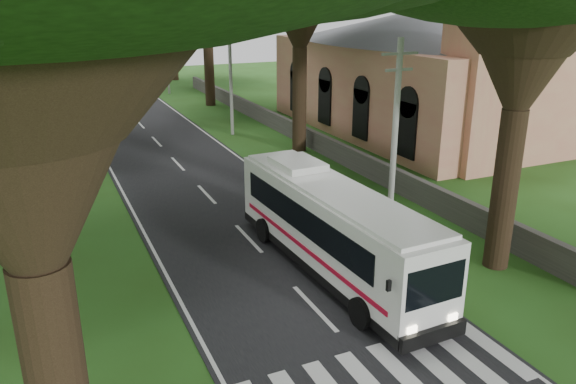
{
  "coord_description": "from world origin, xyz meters",
  "views": [
    {
      "loc": [
        -7.22,
        -11.93,
        9.38
      ],
      "look_at": [
        1.3,
        6.93,
        2.2
      ],
      "focal_mm": 35.0,
      "sensor_mm": 36.0,
      "label": 1
    }
  ],
  "objects_px": {
    "pole_mid": "(231,76)",
    "distant_car_a": "(110,101)",
    "coach_bus": "(332,226)",
    "pedestrian": "(39,278)",
    "distant_car_b": "(85,82)",
    "pole_far": "(167,52)",
    "pole_near": "(395,137)",
    "church": "(415,64)",
    "distant_car_c": "(105,74)"
  },
  "relations": [
    {
      "from": "pole_mid",
      "to": "distant_car_a",
      "type": "bearing_deg",
      "value": 115.46
    },
    {
      "from": "coach_bus",
      "to": "pedestrian",
      "type": "xyz_separation_m",
      "value": [
        -9.64,
        1.71,
        -0.79
      ]
    },
    {
      "from": "distant_car_b",
      "to": "pole_far",
      "type": "bearing_deg",
      "value": -26.48
    },
    {
      "from": "pedestrian",
      "to": "distant_car_b",
      "type": "bearing_deg",
      "value": -1.29
    },
    {
      "from": "distant_car_a",
      "to": "pedestrian",
      "type": "relative_size",
      "value": 2.12
    },
    {
      "from": "distant_car_b",
      "to": "pedestrian",
      "type": "relative_size",
      "value": 2.16
    },
    {
      "from": "coach_bus",
      "to": "distant_car_b",
      "type": "height_order",
      "value": "coach_bus"
    },
    {
      "from": "pole_near",
      "to": "church",
      "type": "bearing_deg",
      "value": 51.5
    },
    {
      "from": "coach_bus",
      "to": "distant_car_c",
      "type": "relative_size",
      "value": 2.31
    },
    {
      "from": "pole_near",
      "to": "distant_car_c",
      "type": "relative_size",
      "value": 1.69
    },
    {
      "from": "pedestrian",
      "to": "distant_car_a",
      "type": "bearing_deg",
      "value": -5.31
    },
    {
      "from": "distant_car_b",
      "to": "pedestrian",
      "type": "xyz_separation_m",
      "value": [
        -5.86,
        -47.29,
        0.24
      ]
    },
    {
      "from": "church",
      "to": "distant_car_b",
      "type": "xyz_separation_m",
      "value": [
        -19.88,
        31.63,
        -4.22
      ]
    },
    {
      "from": "pole_far",
      "to": "pedestrian",
      "type": "height_order",
      "value": "pole_far"
    },
    {
      "from": "church",
      "to": "pole_near",
      "type": "height_order",
      "value": "church"
    },
    {
      "from": "pedestrian",
      "to": "coach_bus",
      "type": "bearing_deg",
      "value": -94.31
    },
    {
      "from": "church",
      "to": "distant_car_a",
      "type": "xyz_separation_m",
      "value": [
        -19.05,
        18.49,
        -4.2
      ]
    },
    {
      "from": "coach_bus",
      "to": "pole_mid",
      "type": "bearing_deg",
      "value": 78.01
    },
    {
      "from": "coach_bus",
      "to": "distant_car_a",
      "type": "relative_size",
      "value": 2.77
    },
    {
      "from": "coach_bus",
      "to": "distant_car_a",
      "type": "xyz_separation_m",
      "value": [
        -2.94,
        35.87,
        -1.02
      ]
    },
    {
      "from": "distant_car_b",
      "to": "church",
      "type": "bearing_deg",
      "value": -40.65
    },
    {
      "from": "pole_mid",
      "to": "pedestrian",
      "type": "height_order",
      "value": "pole_mid"
    },
    {
      "from": "pedestrian",
      "to": "distant_car_c",
      "type": "bearing_deg",
      "value": -3.47
    },
    {
      "from": "pole_mid",
      "to": "coach_bus",
      "type": "bearing_deg",
      "value": -99.72
    },
    {
      "from": "pole_mid",
      "to": "coach_bus",
      "type": "relative_size",
      "value": 0.73
    },
    {
      "from": "church",
      "to": "distant_car_b",
      "type": "distance_m",
      "value": 37.59
    },
    {
      "from": "pole_mid",
      "to": "pole_far",
      "type": "xyz_separation_m",
      "value": [
        0.0,
        20.0,
        0.0
      ]
    },
    {
      "from": "pole_near",
      "to": "pole_mid",
      "type": "bearing_deg",
      "value": 90.0
    },
    {
      "from": "pole_near",
      "to": "distant_car_b",
      "type": "relative_size",
      "value": 1.99
    },
    {
      "from": "distant_car_c",
      "to": "pole_mid",
      "type": "bearing_deg",
      "value": 108.72
    },
    {
      "from": "pole_mid",
      "to": "pedestrian",
      "type": "xyz_separation_m",
      "value": [
        -13.37,
        -20.12,
        -3.25
      ]
    },
    {
      "from": "distant_car_b",
      "to": "distant_car_c",
      "type": "distance_m",
      "value": 6.65
    },
    {
      "from": "pedestrian",
      "to": "pole_near",
      "type": "bearing_deg",
      "value": -83.72
    },
    {
      "from": "distant_car_b",
      "to": "pedestrian",
      "type": "distance_m",
      "value": 47.66
    },
    {
      "from": "distant_car_b",
      "to": "distant_car_c",
      "type": "height_order",
      "value": "distant_car_c"
    },
    {
      "from": "church",
      "to": "distant_car_c",
      "type": "distance_m",
      "value": 41.55
    },
    {
      "from": "church",
      "to": "pedestrian",
      "type": "distance_m",
      "value": 30.39
    },
    {
      "from": "church",
      "to": "distant_car_b",
      "type": "height_order",
      "value": "church"
    },
    {
      "from": "distant_car_c",
      "to": "pedestrian",
      "type": "bearing_deg",
      "value": 91.42
    },
    {
      "from": "coach_bus",
      "to": "pedestrian",
      "type": "bearing_deg",
      "value": 167.66
    },
    {
      "from": "pole_near",
      "to": "pedestrian",
      "type": "bearing_deg",
      "value": -179.49
    },
    {
      "from": "pole_near",
      "to": "pole_far",
      "type": "height_order",
      "value": "same"
    },
    {
      "from": "distant_car_c",
      "to": "church",
      "type": "bearing_deg",
      "value": 125.04
    },
    {
      "from": "distant_car_a",
      "to": "pedestrian",
      "type": "distance_m",
      "value": 34.8
    },
    {
      "from": "pole_far",
      "to": "distant_car_a",
      "type": "xyz_separation_m",
      "value": [
        -6.68,
        -5.96,
        -3.48
      ]
    },
    {
      "from": "church",
      "to": "coach_bus",
      "type": "height_order",
      "value": "church"
    },
    {
      "from": "pole_near",
      "to": "distant_car_a",
      "type": "bearing_deg",
      "value": 101.11
    },
    {
      "from": "distant_car_a",
      "to": "distant_car_c",
      "type": "bearing_deg",
      "value": -111.24
    },
    {
      "from": "pole_mid",
      "to": "distant_car_b",
      "type": "bearing_deg",
      "value": 105.46
    },
    {
      "from": "distant_car_a",
      "to": "pole_near",
      "type": "bearing_deg",
      "value": 85.77
    }
  ]
}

